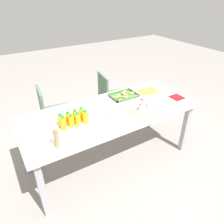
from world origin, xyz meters
TOP-DOWN VIEW (x-y plane):
  - ground_plane at (0.00, 0.00)m, footprint 12.00×12.00m
  - party_table at (0.00, 0.00)m, footprint 2.03×0.83m
  - chair_far_left at (-0.47, 0.77)m, footprint 0.44×0.44m
  - chair_far_right at (0.46, 0.78)m, footprint 0.45×0.45m
  - juice_bottle_0 at (-0.58, -0.07)m, footprint 0.06×0.06m
  - juice_bottle_1 at (-0.50, -0.07)m, footprint 0.06×0.06m
  - juice_bottle_2 at (-0.43, -0.07)m, footprint 0.06×0.06m
  - juice_bottle_3 at (-0.35, -0.08)m, footprint 0.06×0.06m
  - juice_bottle_4 at (-0.58, -0.01)m, footprint 0.06×0.06m
  - juice_bottle_5 at (-0.50, 0.00)m, footprint 0.06×0.06m
  - juice_bottle_6 at (-0.43, -0.01)m, footprint 0.05×0.05m
  - juice_bottle_7 at (-0.35, -0.00)m, footprint 0.06×0.06m
  - fruit_pizza at (0.33, -0.15)m, footprint 0.35×0.35m
  - snack_tray at (0.32, 0.22)m, footprint 0.34×0.23m
  - plate_stack at (-0.00, -0.13)m, footprint 0.18×0.18m
  - napkin_stack at (0.87, -0.16)m, footprint 0.15×0.15m
  - cardboard_tube at (-0.72, -0.30)m, footprint 0.04×0.04m
  - paper_folder at (0.69, 0.17)m, footprint 0.28×0.23m

SIDE VIEW (x-z plane):
  - ground_plane at x=0.00m, z-range 0.00..0.00m
  - chair_far_left at x=-0.47m, z-range 0.09..0.92m
  - chair_far_right at x=0.46m, z-range 0.09..0.92m
  - party_table at x=0.00m, z-range 0.30..1.04m
  - paper_folder at x=0.69m, z-range 0.74..0.75m
  - napkin_stack at x=0.87m, z-range 0.74..0.75m
  - plate_stack at x=0.00m, z-range 0.74..0.76m
  - fruit_pizza at x=0.33m, z-range 0.73..0.78m
  - snack_tray at x=0.32m, z-range 0.73..0.77m
  - juice_bottle_5 at x=-0.50m, z-range 0.74..0.87m
  - juice_bottle_1 at x=-0.50m, z-range 0.74..0.87m
  - juice_bottle_4 at x=-0.58m, z-range 0.74..0.88m
  - juice_bottle_6 at x=-0.43m, z-range 0.74..0.88m
  - juice_bottle_7 at x=-0.35m, z-range 0.74..0.88m
  - juice_bottle_2 at x=-0.43m, z-range 0.74..0.88m
  - juice_bottle_3 at x=-0.35m, z-range 0.74..0.88m
  - juice_bottle_0 at x=-0.58m, z-range 0.74..0.88m
  - cardboard_tube at x=-0.72m, z-range 0.74..0.93m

